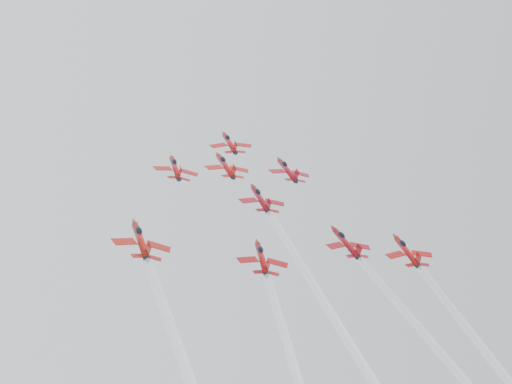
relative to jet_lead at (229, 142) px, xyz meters
name	(u,v)px	position (x,y,z in m)	size (l,w,h in m)	color
jet_lead	(229,142)	(0.00, 0.00, 0.00)	(9.63, 11.57, 9.58)	#AE1013
jet_row2_left	(175,167)	(-15.37, -12.74, -10.59)	(9.09, 10.92, 9.04)	#A70F13
jet_row2_center	(225,165)	(-4.17, -10.01, -8.32)	(9.58, 11.51, 9.53)	#B31411
jet_row2_right	(287,170)	(9.94, -9.25, -7.69)	(9.47, 11.38, 9.41)	maroon
jet_center	(350,349)	(-0.68, -55.32, -46.06)	(9.21, 78.05, 65.16)	maroon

